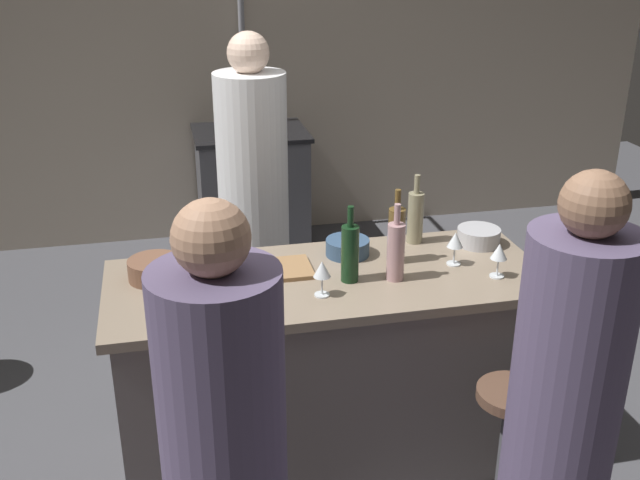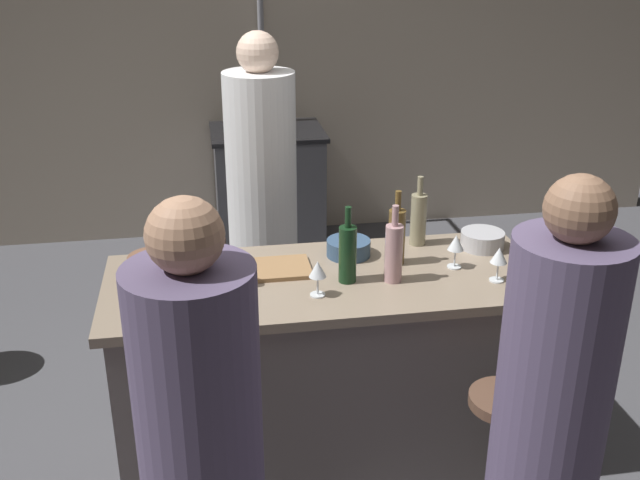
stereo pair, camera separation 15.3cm
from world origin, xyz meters
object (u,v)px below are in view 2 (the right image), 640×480
Objects in this scene: pepper_mill at (221,264)px; wine_bottle_amber at (397,236)px; wine_glass_by_chef at (456,245)px; chef at (263,211)px; mixing_bowl_steel at (482,240)px; mixing_bowl_blue at (348,248)px; guest_right at (546,442)px; wine_glass_near_left_guest at (499,257)px; stove_range at (269,189)px; mixing_bowl_wooden at (155,265)px; wine_bottle_rose at (394,252)px; wine_glass_near_right_guest at (318,271)px; wine_bottle_red at (348,253)px; wine_bottle_white at (418,218)px; cutting_board at (272,269)px; bar_stool_right at (498,465)px.

wine_bottle_amber is (0.74, 0.12, 0.02)m from pepper_mill.
chef is at bearing 124.48° from wine_glass_by_chef.
mixing_bowl_steel is 0.60m from mixing_bowl_blue.
wine_glass_near_left_guest is at bearing 79.57° from guest_right.
stove_range is 0.51× the size of chef.
mixing_bowl_steel is at bearing 79.50° from guest_right.
chef is 12.02× the size of wine_glass_by_chef.
stove_range is 3.47m from guest_right.
mixing_bowl_steel is at bearing -1.30° from mixing_bowl_blue.
wine_glass_near_left_guest is at bearing -11.74° from mixing_bowl_wooden.
chef is 1.21m from wine_bottle_rose.
wine_glass_near_right_guest is 0.76× the size of mixing_bowl_steel.
wine_bottle_red is 0.18m from wine_glass_near_right_guest.
chef is 2.11m from guest_right.
wine_glass_near_left_guest is 0.77× the size of mixing_bowl_blue.
wine_bottle_white is 2.18× the size of wine_glass_by_chef.
wine_bottle_rose is (0.47, -0.17, 0.12)m from cutting_board.
mixing_bowl_steel is at bearing 76.36° from bar_stool_right.
stove_range is at bearing 100.02° from bar_stool_right.
wine_glass_near_left_guest is (0.41, -0.07, -0.02)m from wine_bottle_rose.
pepper_mill is 1.09× the size of mixing_bowl_steel.
wine_glass_near_right_guest is 0.67× the size of mixing_bowl_wooden.
wine_glass_near_right_guest is at bearing -165.99° from wine_bottle_rose.
wine_glass_by_chef is 0.67× the size of mixing_bowl_wooden.
wine_bottle_amber is 1.68× the size of mixing_bowl_steel.
wine_glass_by_chef is at bearing -25.58° from mixing_bowl_blue.
wine_bottle_white is 2.18× the size of wine_glass_near_left_guest.
bar_stool_right is at bearing 87.03° from guest_right.
chef is at bearing 116.86° from wine_bottle_amber.
wine_bottle_amber is 0.43m from wine_glass_near_left_guest.
stove_range is 2.58m from pepper_mill.
wine_glass_near_right_guest is (-0.38, -0.24, -0.02)m from wine_bottle_amber.
bar_stool_right is 4.66× the size of wine_glass_near_right_guest.
wine_glass_near_left_guest is at bearing -15.29° from cutting_board.
guest_right reaches higher than wine_bottle_red.
cutting_board is (-0.05, -0.94, 0.09)m from chef.
wine_bottle_red is at bearing -26.65° from cutting_board.
wine_bottle_rose is (0.43, -1.11, 0.21)m from chef.
cutting_board is at bearing 30.21° from pepper_mill.
wine_glass_near_right_guest is at bearing -19.47° from pepper_mill.
bar_stool_right is 2.14× the size of wine_bottle_white.
wine_glass_by_chef is 0.46m from mixing_bowl_blue.
mixing_bowl_wooden is (-1.24, 0.14, -0.06)m from wine_glass_by_chef.
mixing_bowl_wooden is 1.43m from mixing_bowl_steel.
wine_bottle_white is (0.20, 0.35, -0.00)m from wine_bottle_rose.
wine_bottle_rose is 1.70× the size of mixing_bowl_blue.
pepper_mill is (-0.42, -2.48, 0.56)m from stove_range.
mixing_bowl_steel is (0.95, 0.09, 0.03)m from cutting_board.
bar_stool_right is 2.10× the size of wine_bottle_amber.
mixing_bowl_wooden is (-1.15, -0.14, -0.08)m from wine_bottle_white.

